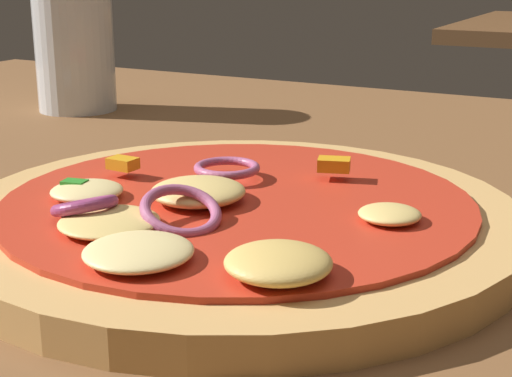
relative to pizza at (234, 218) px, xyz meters
The scene contains 3 objects.
dining_table 0.05m from the pizza, 46.71° to the left, with size 1.30×0.89×0.03m.
pizza is the anchor object (origin of this frame).
beer_glass 0.38m from the pizza, 142.24° to the left, with size 0.07×0.07×0.15m.
Camera 1 is at (0.16, -0.36, 0.17)m, focal length 54.79 mm.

